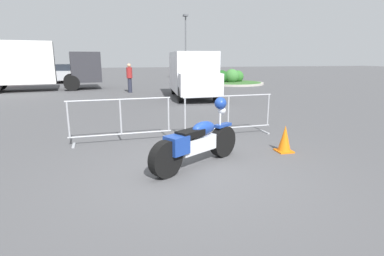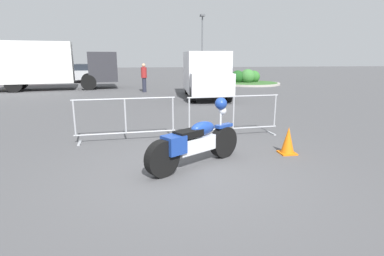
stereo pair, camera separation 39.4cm
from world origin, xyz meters
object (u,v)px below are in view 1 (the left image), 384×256
Objects in this scene: parked_car_maroon at (24,74)px; street_lamp at (186,38)px; box_truck at (26,64)px; delivery_van at (193,73)px; crowd_barrier_near at (121,120)px; motorcycle at (197,142)px; traffic_cone at (285,139)px; pedestrian at (130,77)px; parked_car_silver at (67,73)px; crowd_barrier_far at (228,115)px.

parked_car_maroon is 13.71m from street_lamp.
delivery_van is (9.18, -5.27, -0.39)m from box_truck.
parked_car_maroon is (-7.41, 19.83, 0.18)m from crowd_barrier_near.
motorcycle reaches higher than crowd_barrier_near.
delivery_van reaches higher than parked_car_maroon.
box_truck reaches higher than motorcycle.
box_truck reaches higher than traffic_cone.
motorcycle is 12.94m from pedestrian.
delivery_van is 1.13× the size of parked_car_silver.
pedestrian is at bearing -128.79° from delivery_van.
traffic_cone is at bearing -154.93° from parked_car_silver.
motorcycle reaches higher than crowd_barrier_far.
parked_car_maroon is 12.04m from pedestrian.
delivery_van reaches higher than motorcycle.
motorcycle is 0.43× the size of parked_car_silver.
parked_car_maroon is at bearing 97.56° from box_truck.
pedestrian is (0.64, 10.88, 0.36)m from crowd_barrier_near.
box_truck is (-5.44, 13.21, 1.08)m from crowd_barrier_near.
box_truck is 7.19m from parked_car_silver.
crowd_barrier_near is at bearing -6.16° from pedestrian.
box_truck is at bearing 81.77° from motorcycle.
pedestrian is at bearing -146.87° from parked_car_silver.
parked_car_maroon is at bearing -132.29° from delivery_van.
traffic_cone is (3.47, -1.64, -0.27)m from crowd_barrier_near.
pedestrian is (-2.12, 10.88, 0.36)m from crowd_barrier_far.
traffic_cone is at bearing -25.31° from crowd_barrier_near.
motorcycle is 0.80× the size of crowd_barrier_far.
parked_car_silver reaches higher than crowd_barrier_far.
crowd_barrier_near and crowd_barrier_far have the same top height.
crowd_barrier_near is at bearing 154.69° from traffic_cone.
crowd_barrier_far is at bearing 0.00° from crowd_barrier_near.
crowd_barrier_near is 0.55× the size of parked_car_maroon.
street_lamp is (4.59, 21.66, 3.23)m from motorcycle.
crowd_barrier_near is (-1.38, 2.03, 0.08)m from motorcycle.
pedestrian reaches higher than parked_car_silver.
pedestrian is 0.30× the size of street_lamp.
delivery_van is (3.74, 7.95, 0.68)m from crowd_barrier_near.
pedestrian is 2.86× the size of traffic_cone.
delivery_van is 1.15× the size of parked_car_maroon.
parked_car_silver is (-4.23, 20.25, 0.20)m from crowd_barrier_near.
motorcycle is 16.74m from box_truck.
crowd_barrier_far is 1.46× the size of pedestrian.
delivery_van is (2.36, 9.98, 0.76)m from motorcycle.
traffic_cone is 21.69m from street_lamp.
motorcycle is 23.56m from parked_car_maroon.
street_lamp is at bearing 83.29° from traffic_cone.
street_lamp is (2.50, 21.27, 3.42)m from traffic_cone.
street_lamp reaches higher than parked_car_silver.
pedestrian is at bearing 101.04° from crowd_barrier_far.
parked_car_maroon reaches higher than crowd_barrier_far.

